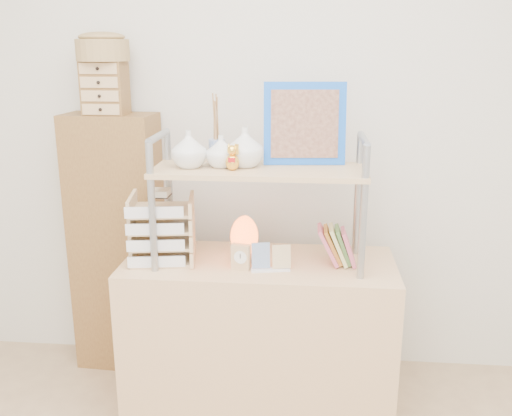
% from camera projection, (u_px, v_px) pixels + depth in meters
% --- Properties ---
extents(room_shell, '(3.42, 3.41, 2.61)m').
position_uv_depth(room_shell, '(232.00, 35.00, 1.49)').
color(room_shell, silver).
rests_on(room_shell, ground).
extents(desk, '(1.20, 0.50, 0.75)m').
position_uv_depth(desk, '(259.00, 337.00, 2.62)').
color(desk, tan).
rests_on(desk, ground).
extents(cabinet, '(0.46, 0.27, 1.35)m').
position_uv_depth(cabinet, '(118.00, 244.00, 2.97)').
color(cabinet, brown).
rests_on(cabinet, ground).
extents(hutch, '(0.90, 0.34, 0.77)m').
position_uv_depth(hutch, '(252.00, 163.00, 2.42)').
color(hutch, '#949AA2').
rests_on(hutch, desk).
extents(letter_tray, '(0.30, 0.29, 0.32)m').
position_uv_depth(letter_tray, '(162.00, 232.00, 2.51)').
color(letter_tray, '#DDBA84').
rests_on(letter_tray, desk).
extents(salt_lamp, '(0.13, 0.12, 0.20)m').
position_uv_depth(salt_lamp, '(244.00, 237.00, 2.52)').
color(salt_lamp, brown).
rests_on(salt_lamp, desk).
extents(desk_clock, '(0.08, 0.05, 0.11)m').
position_uv_depth(desk_clock, '(241.00, 257.00, 2.42)').
color(desk_clock, tan).
rests_on(desk_clock, desk).
extents(postcard_stand, '(0.17, 0.08, 0.12)m').
position_uv_depth(postcard_stand, '(271.00, 263.00, 2.41)').
color(postcard_stand, white).
rests_on(postcard_stand, desk).
extents(drawer_chest, '(0.20, 0.16, 0.25)m').
position_uv_depth(drawer_chest, '(105.00, 88.00, 2.73)').
color(drawer_chest, brown).
rests_on(drawer_chest, cabinet).
extents(woven_basket, '(0.25, 0.25, 0.10)m').
position_uv_depth(woven_basket, '(103.00, 50.00, 2.68)').
color(woven_basket, '#987245').
rests_on(woven_basket, drawer_chest).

